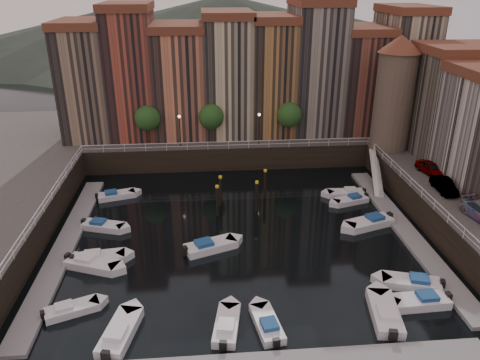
{
  "coord_description": "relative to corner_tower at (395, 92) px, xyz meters",
  "views": [
    {
      "loc": [
        -3.29,
        -39.39,
        22.97
      ],
      "look_at": [
        0.43,
        4.0,
        3.92
      ],
      "focal_mm": 35.0,
      "sensor_mm": 36.0,
      "label": 1
    }
  ],
  "objects": [
    {
      "name": "boat_left_0",
      "position": [
        -33.42,
        -25.06,
        -9.88
      ],
      "size": [
        4.17,
        2.81,
        0.94
      ],
      "rotation": [
        0.0,
        0.0,
        0.38
      ],
      "color": "white",
      "rests_on": "ground"
    },
    {
      "name": "dock_right",
      "position": [
        -3.8,
        -15.5,
        -10.02
      ],
      "size": [
        2.0,
        28.0,
        0.35
      ],
      "primitive_type": "cube",
      "color": "gray",
      "rests_on": "ground"
    },
    {
      "name": "promenade_trees",
      "position": [
        -21.33,
        3.7,
        -3.61
      ],
      "size": [
        21.2,
        3.2,
        5.2
      ],
      "color": "black",
      "rests_on": "quay_far"
    },
    {
      "name": "quay_far",
      "position": [
        -20.0,
        11.5,
        -8.69
      ],
      "size": [
        80.0,
        20.0,
        3.0
      ],
      "primitive_type": "cube",
      "color": "black",
      "rests_on": "ground"
    },
    {
      "name": "boat_right_1",
      "position": [
        -6.83,
        -24.13,
        -9.82
      ],
      "size": [
        4.93,
        2.98,
        1.11
      ],
      "rotation": [
        0.0,
        0.0,
        2.85
      ],
      "color": "white",
      "rests_on": "ground"
    },
    {
      "name": "railings",
      "position": [
        -20.0,
        -9.62,
        -6.41
      ],
      "size": [
        36.08,
        34.04,
        0.52
      ],
      "color": "white",
      "rests_on": "ground"
    },
    {
      "name": "gangway",
      "position": [
        -2.9,
        -4.5,
        -8.28
      ],
      "size": [
        2.78,
        8.32,
        3.73
      ],
      "color": "white",
      "rests_on": "ground"
    },
    {
      "name": "boat_right_0",
      "position": [
        -7.24,
        -26.45,
        -9.82
      ],
      "size": [
        4.84,
        1.93,
        1.1
      ],
      "rotation": [
        0.0,
        0.0,
        3.18
      ],
      "color": "white",
      "rests_on": "ground"
    },
    {
      "name": "dock_left",
      "position": [
        -36.2,
        -15.5,
        -10.02
      ],
      "size": [
        2.0,
        28.0,
        0.35
      ],
      "primitive_type": "cube",
      "color": "gray",
      "rests_on": "ground"
    },
    {
      "name": "boat_near_3",
      "position": [
        -10.43,
        -27.64,
        -9.79
      ],
      "size": [
        2.65,
        5.37,
        1.2
      ],
      "rotation": [
        0.0,
        0.0,
        1.42
      ],
      "color": "white",
      "rests_on": "ground"
    },
    {
      "name": "street_lamps",
      "position": [
        -21.0,
        2.7,
        -4.3
      ],
      "size": [
        10.36,
        0.36,
        4.18
      ],
      "color": "black",
      "rests_on": "quay_far"
    },
    {
      "name": "boat_left_3",
      "position": [
        -33.35,
        -12.44,
        -9.85
      ],
      "size": [
        4.5,
        2.77,
        1.01
      ],
      "rotation": [
        0.0,
        0.0,
        -0.31
      ],
      "color": "white",
      "rests_on": "ground"
    },
    {
      "name": "ground",
      "position": [
        -20.0,
        -14.5,
        -10.19
      ],
      "size": [
        200.0,
        200.0,
        0.0
      ],
      "primitive_type": "plane",
      "color": "black",
      "rests_on": "ground"
    },
    {
      "name": "boat_extra_166",
      "position": [
        -22.95,
        -17.22,
        -9.81
      ],
      "size": [
        5.07,
        3.37,
        1.15
      ],
      "rotation": [
        0.0,
        0.0,
        0.37
      ],
      "color": "white",
      "rests_on": "ground"
    },
    {
      "name": "boat_left_4",
      "position": [
        -33.21,
        -5.4,
        -9.86
      ],
      "size": [
        4.45,
        2.65,
        1.0
      ],
      "rotation": [
        0.0,
        0.0,
        0.28
      ],
      "color": "white",
      "rests_on": "ground"
    },
    {
      "name": "boat_right_3",
      "position": [
        -7.13,
        -8.84,
        -9.87
      ],
      "size": [
        4.26,
        2.58,
        0.96
      ],
      "rotation": [
        0.0,
        0.0,
        3.44
      ],
      "color": "white",
      "rests_on": "ground"
    },
    {
      "name": "boat_right_2",
      "position": [
        -6.84,
        -14.14,
        -9.79
      ],
      "size": [
        5.27,
        3.33,
        1.19
      ],
      "rotation": [
        0.0,
        0.0,
        3.47
      ],
      "color": "white",
      "rests_on": "ground"
    },
    {
      "name": "corner_tower",
      "position": [
        0.0,
        0.0,
        0.0
      ],
      "size": [
        5.2,
        5.2,
        13.8
      ],
      "color": "#6B5B4C",
      "rests_on": "quay_right"
    },
    {
      "name": "boat_left_2",
      "position": [
        -32.69,
        -18.27,
        -9.84
      ],
      "size": [
        4.71,
        2.19,
        1.06
      ],
      "rotation": [
        0.0,
        0.0,
        0.12
      ],
      "color": "white",
      "rests_on": "ground"
    },
    {
      "name": "car_a",
      "position": [
        1.45,
        -8.67,
        -6.52
      ],
      "size": [
        2.29,
        4.16,
        1.34
      ],
      "primitive_type": "imported",
      "rotation": [
        0.0,
        0.0,
        0.19
      ],
      "color": "gray",
      "rests_on": "quay_right"
    },
    {
      "name": "boat_left_1",
      "position": [
        -33.07,
        -19.2,
        -9.81
      ],
      "size": [
        5.03,
        3.38,
        1.14
      ],
      "rotation": [
        0.0,
        0.0,
        -0.37
      ],
      "color": "white",
      "rests_on": "ground"
    },
    {
      "name": "boat_near_0",
      "position": [
        -29.41,
        -28.01,
        -9.8
      ],
      "size": [
        2.83,
        5.18,
        1.16
      ],
      "rotation": [
        0.0,
        0.0,
        1.35
      ],
      "color": "white",
      "rests_on": "ground"
    },
    {
      "name": "mountains",
      "position": [
        -18.28,
        95.5,
        -2.28
      ],
      "size": [
        145.0,
        100.0,
        18.0
      ],
      "color": "#2D382D",
      "rests_on": "ground"
    },
    {
      "name": "boat_near_2",
      "position": [
        -19.12,
        -27.97,
        -9.86
      ],
      "size": [
        2.21,
        4.45,
        1.0
      ],
      "rotation": [
        0.0,
        0.0,
        1.73
      ],
      "color": "white",
      "rests_on": "ground"
    },
    {
      "name": "car_b",
      "position": [
        0.71,
        -13.2,
        -6.54
      ],
      "size": [
        1.56,
        4.03,
        1.31
      ],
      "primitive_type": "imported",
      "rotation": [
        0.0,
        0.0,
        -0.04
      ],
      "color": "gray",
      "rests_on": "quay_right"
    },
    {
      "name": "boat_right_4",
      "position": [
        -7.12,
        -7.07,
        -9.86
      ],
      "size": [
        4.36,
        1.71,
        1.0
      ],
      "rotation": [
        0.0,
        0.0,
        3.11
      ],
      "color": "white",
      "rests_on": "ground"
    },
    {
      "name": "mooring_pilings",
      "position": [
        -19.4,
        -8.92,
        -8.54
      ],
      "size": [
        5.82,
        4.14,
        3.78
      ],
      "color": "black",
      "rests_on": "ground"
    },
    {
      "name": "far_terrace",
      "position": [
        -16.69,
        9.0,
        0.76
      ],
      "size": [
        48.7,
        10.3,
        17.5
      ],
      "color": "#8B7258",
      "rests_on": "quay_far"
    },
    {
      "name": "boat_near_1",
      "position": [
        -22.0,
        -27.86,
        -9.85
      ],
      "size": [
        2.33,
        4.6,
        1.03
      ],
      "rotation": [
        0.0,
        0.0,
        1.4
      ],
      "color": "white",
      "rests_on": "ground"
    }
  ]
}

